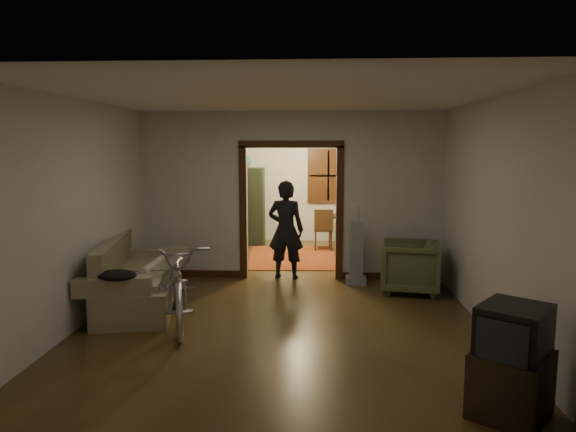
# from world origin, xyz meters

# --- Properties ---
(floor) EXTENTS (5.00, 8.50, 0.01)m
(floor) POSITION_xyz_m (0.00, 0.00, 0.00)
(floor) COLOR #382711
(floor) RESTS_ON ground
(ceiling) EXTENTS (5.00, 8.50, 0.01)m
(ceiling) POSITION_xyz_m (0.00, 0.00, 2.80)
(ceiling) COLOR white
(ceiling) RESTS_ON floor
(wall_back) EXTENTS (5.00, 0.02, 2.80)m
(wall_back) POSITION_xyz_m (0.00, 4.25, 1.40)
(wall_back) COLOR beige
(wall_back) RESTS_ON floor
(wall_left) EXTENTS (0.02, 8.50, 2.80)m
(wall_left) POSITION_xyz_m (-2.50, 0.00, 1.40)
(wall_left) COLOR beige
(wall_left) RESTS_ON floor
(wall_right) EXTENTS (0.02, 8.50, 2.80)m
(wall_right) POSITION_xyz_m (2.50, 0.00, 1.40)
(wall_right) COLOR beige
(wall_right) RESTS_ON floor
(partition_wall) EXTENTS (5.00, 0.14, 2.80)m
(partition_wall) POSITION_xyz_m (0.00, 0.75, 1.40)
(partition_wall) COLOR beige
(partition_wall) RESTS_ON floor
(door_casing) EXTENTS (1.74, 0.20, 2.32)m
(door_casing) POSITION_xyz_m (0.00, 0.75, 1.10)
(door_casing) COLOR #381D0C
(door_casing) RESTS_ON floor
(far_window) EXTENTS (0.98, 0.06, 1.28)m
(far_window) POSITION_xyz_m (0.70, 4.21, 1.55)
(far_window) COLOR black
(far_window) RESTS_ON wall_back
(chandelier) EXTENTS (0.24, 0.24, 0.24)m
(chandelier) POSITION_xyz_m (0.00, 2.50, 2.35)
(chandelier) COLOR #FFE0A5
(chandelier) RESTS_ON ceiling
(light_switch) EXTENTS (0.08, 0.01, 0.12)m
(light_switch) POSITION_xyz_m (1.05, 0.68, 1.25)
(light_switch) COLOR silver
(light_switch) RESTS_ON partition_wall
(sofa) EXTENTS (1.28, 2.18, 0.94)m
(sofa) POSITION_xyz_m (-2.03, -1.00, 0.47)
(sofa) COLOR #76734E
(sofa) RESTS_ON floor
(rolled_paper) EXTENTS (0.11, 0.87, 0.11)m
(rolled_paper) POSITION_xyz_m (-1.93, -0.70, 0.53)
(rolled_paper) COLOR beige
(rolled_paper) RESTS_ON sofa
(jacket) EXTENTS (0.47, 0.36, 0.14)m
(jacket) POSITION_xyz_m (-1.98, -1.91, 0.68)
(jacket) COLOR black
(jacket) RESTS_ON sofa
(bicycle) EXTENTS (1.27, 2.15, 1.07)m
(bicycle) POSITION_xyz_m (-1.32, -1.60, 0.53)
(bicycle) COLOR silver
(bicycle) RESTS_ON floor
(armchair) EXTENTS (1.01, 0.99, 0.79)m
(armchair) POSITION_xyz_m (1.86, -0.05, 0.40)
(armchair) COLOR #515932
(armchair) RESTS_ON floor
(tv_stand) EXTENTS (0.80, 0.81, 0.55)m
(tv_stand) POSITION_xyz_m (2.03, -3.72, 0.27)
(tv_stand) COLOR black
(tv_stand) RESTS_ON floor
(crt_tv) EXTENTS (0.72, 0.73, 0.47)m
(crt_tv) POSITION_xyz_m (2.03, -3.72, 0.71)
(crt_tv) COLOR black
(crt_tv) RESTS_ON tv_stand
(vacuum) EXTENTS (0.32, 0.25, 1.03)m
(vacuum) POSITION_xyz_m (1.07, 0.36, 0.51)
(vacuum) COLOR gray
(vacuum) RESTS_ON floor
(person) EXTENTS (0.66, 0.48, 1.66)m
(person) POSITION_xyz_m (-0.09, 0.70, 0.83)
(person) COLOR black
(person) RESTS_ON floor
(oriental_rug) EXTENTS (1.85, 2.37, 0.02)m
(oriental_rug) POSITION_xyz_m (-0.07, 2.34, 0.01)
(oriental_rug) COLOR #63220F
(oriental_rug) RESTS_ON floor
(locker) EXTENTS (0.91, 0.55, 1.76)m
(locker) POSITION_xyz_m (-1.19, 3.78, 0.88)
(locker) COLOR #1E301D
(locker) RESTS_ON floor
(globe) EXTENTS (0.27, 0.27, 0.27)m
(globe) POSITION_xyz_m (-1.19, 3.78, 1.94)
(globe) COLOR #1E5972
(globe) RESTS_ON locker
(desk) EXTENTS (0.98, 0.68, 0.66)m
(desk) POSITION_xyz_m (1.14, 3.77, 0.33)
(desk) COLOR black
(desk) RESTS_ON floor
(desk_chair) EXTENTS (0.47, 0.47, 0.90)m
(desk_chair) POSITION_xyz_m (0.58, 3.16, 0.45)
(desk_chair) COLOR black
(desk_chair) RESTS_ON floor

